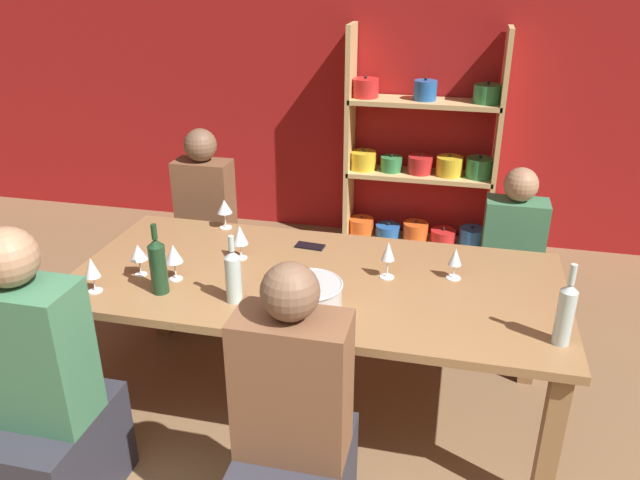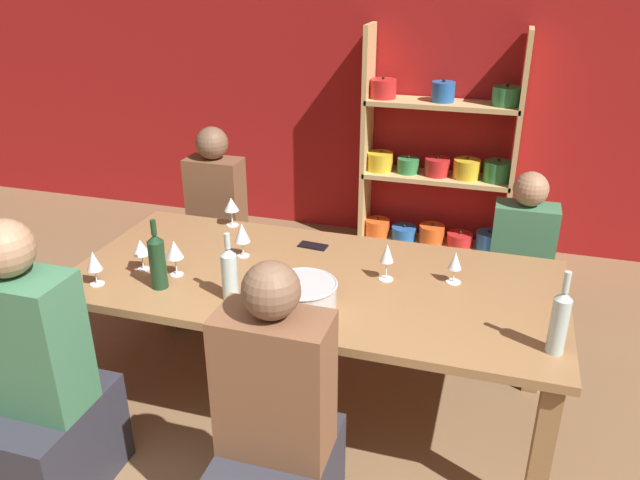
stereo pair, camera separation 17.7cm
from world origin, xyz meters
TOP-DOWN VIEW (x-y plane):
  - wall_back_red at (0.00, 3.83)m, footprint 8.80×0.06m
  - shelf_unit at (0.27, 3.63)m, footprint 1.15×0.30m
  - dining_table at (-0.05, 1.50)m, footprint 2.32×1.06m
  - mixing_bowl at (-0.02, 1.24)m, footprint 0.30×0.30m
  - wine_bottle_green at (1.02, 1.18)m, footprint 0.07×0.07m
  - wine_bottle_dark at (-0.70, 1.20)m, footprint 0.08×0.08m
  - wine_bottle_amber at (-0.35, 1.20)m, footprint 0.07×0.07m
  - wine_glass_red_a at (-0.47, 1.61)m, footprint 0.08×0.08m
  - wine_glass_empty_a at (-0.87, 1.33)m, footprint 0.08×0.08m
  - wine_glass_empty_b at (-1.00, 1.14)m, footprint 0.07×0.07m
  - wine_glass_white_a at (0.59, 1.64)m, footprint 0.07×0.07m
  - wine_glass_empty_c at (0.28, 1.58)m, footprint 0.07×0.07m
  - wine_glass_white_b at (-0.69, 1.33)m, footprint 0.08×0.08m
  - wine_glass_red_b at (-0.68, 1.96)m, footprint 0.08×0.08m
  - wine_glass_empty_d at (-0.15, 1.06)m, footprint 0.08×0.08m
  - cell_phone at (-0.16, 1.82)m, footprint 0.16×0.08m
  - person_near_a at (0.07, 0.64)m, footprint 0.40×0.50m
  - person_far_a at (-0.98, 2.36)m, footprint 0.35×0.44m
  - person_near_b at (-0.97, 0.63)m, footprint 0.43×0.54m
  - person_far_b at (0.91, 2.36)m, footprint 0.34×0.43m

SIDE VIEW (x-z plane):
  - person_far_b at x=0.91m, z-range -0.14..0.95m
  - person_far_a at x=-0.98m, z-range -0.15..1.05m
  - person_near_a at x=0.07m, z-range -0.17..1.08m
  - person_near_b at x=-0.97m, z-range -0.17..1.10m
  - shelf_unit at x=0.27m, z-range -0.20..1.50m
  - dining_table at x=-0.05m, z-range 0.29..1.04m
  - cell_phone at x=-0.16m, z-range 0.74..0.75m
  - mixing_bowl at x=-0.02m, z-range 0.75..0.86m
  - wine_glass_white_a at x=0.59m, z-range 0.77..0.93m
  - wine_glass_empty_a at x=-0.87m, z-range 0.78..0.94m
  - wine_glass_empty_b at x=-1.00m, z-range 0.78..0.94m
  - wine_glass_red_b at x=-0.68m, z-range 0.78..0.95m
  - wine_glass_red_a at x=-0.47m, z-range 0.78..0.96m
  - wine_glass_empty_d at x=-0.15m, z-range 0.79..0.95m
  - wine_bottle_amber at x=-0.35m, z-range 0.71..1.03m
  - wine_glass_white_b at x=-0.69m, z-range 0.78..0.96m
  - wine_glass_empty_c at x=0.28m, z-range 0.78..0.97m
  - wine_bottle_dark at x=-0.70m, z-range 0.71..1.05m
  - wine_bottle_green at x=1.02m, z-range 0.71..1.06m
  - wall_back_red at x=0.00m, z-range 0.00..2.70m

